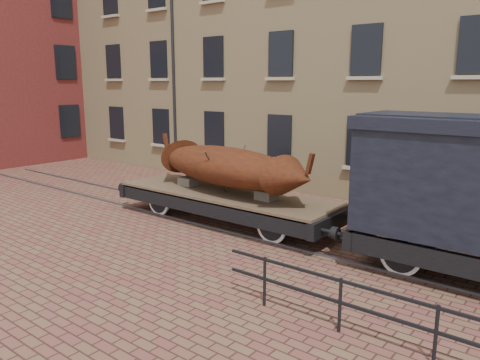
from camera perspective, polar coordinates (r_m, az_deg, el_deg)
The scene contains 5 objects.
ground at distance 13.99m, azimuth 1.97°, elevation -6.07°, with size 90.00×90.00×0.00m, color brown.
warehouse_cream at distance 21.48m, azimuth 26.20°, elevation 17.86°, with size 40.00×10.19×14.00m.
rail_track at distance 13.99m, azimuth 1.97°, elevation -5.95°, with size 30.00×1.52×0.06m.
flatcar_wagon at distance 14.50m, azimuth -1.85°, elevation -2.23°, with size 8.29×2.25×1.25m.
iron_boat at distance 14.25m, azimuth -1.68°, elevation 1.71°, with size 6.63×2.66×1.59m.
Camera 1 is at (7.88, -10.75, 4.27)m, focal length 35.00 mm.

